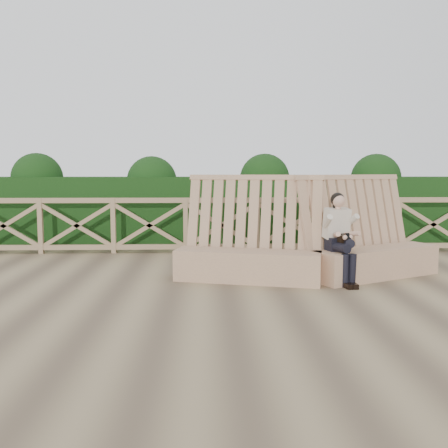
{
  "coord_description": "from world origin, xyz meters",
  "views": [
    {
      "loc": [
        -0.27,
        -6.39,
        1.61
      ],
      "look_at": [
        -0.05,
        0.4,
        0.9
      ],
      "focal_mm": 40.0,
      "sensor_mm": 36.0,
      "label": 1
    }
  ],
  "objects": [
    {
      "name": "woman",
      "position": [
        1.65,
        0.75,
        0.72
      ],
      "size": [
        0.43,
        0.79,
        1.31
      ],
      "rotation": [
        0.0,
        0.0,
        0.25
      ],
      "color": "black",
      "rests_on": "ground"
    },
    {
      "name": "ground",
      "position": [
        0.0,
        0.0,
        0.0
      ],
      "size": [
        60.0,
        60.0,
        0.0
      ],
      "primitive_type": "plane",
      "color": "brown",
      "rests_on": "ground"
    },
    {
      "name": "hedge",
      "position": [
        0.0,
        4.7,
        0.75
      ],
      "size": [
        12.0,
        1.2,
        1.5
      ],
      "primitive_type": "cube",
      "color": "black",
      "rests_on": "ground"
    },
    {
      "name": "guardrail",
      "position": [
        0.0,
        3.5,
        0.55
      ],
      "size": [
        10.1,
        0.09,
        1.1
      ],
      "color": "#997759",
      "rests_on": "ground"
    },
    {
      "name": "bench",
      "position": [
        1.3,
        1.03,
        0.4
      ],
      "size": [
        4.15,
        1.64,
        1.59
      ],
      "rotation": [
        0.0,
        0.0,
        0.09
      ],
      "color": "#9F775A",
      "rests_on": "ground"
    }
  ]
}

